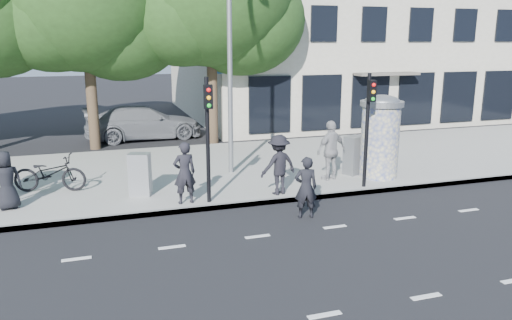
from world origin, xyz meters
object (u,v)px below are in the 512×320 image
object	(u,v)px
traffic_pole_far	(368,119)
car_right	(144,123)
ped_d	(279,165)
ad_column_right	(380,135)
street_lamp	(230,30)
ped_b	(185,173)
bicycle	(50,173)
man_road	(306,187)
cabinet_left	(140,174)
traffic_pole_near	(208,127)
ped_a	(6,180)
ped_e	(331,150)
cabinet_right	(354,155)

from	to	relation	value
traffic_pole_far	car_right	size ratio (longest dim) A/B	0.65
ped_d	ad_column_right	bearing A→B (deg)	178.33
street_lamp	ped_d	bearing A→B (deg)	-76.02
street_lamp	ped_b	bearing A→B (deg)	-127.02
traffic_pole_far	bicycle	distance (m)	9.45
traffic_pole_far	man_road	world-z (taller)	traffic_pole_far
bicycle	cabinet_left	xyz separation A→B (m)	(2.47, -1.20, 0.07)
ped_d	traffic_pole_near	bearing A→B (deg)	-8.64
street_lamp	ped_a	size ratio (longest dim) A/B	5.14
man_road	cabinet_left	size ratio (longest dim) A/B	1.32
ped_e	car_right	distance (m)	10.59
ped_d	bicycle	size ratio (longest dim) A/B	0.84
cabinet_right	ad_column_right	bearing A→B (deg)	-66.51
ped_a	cabinet_right	world-z (taller)	ped_a
ped_b	ped_a	bearing A→B (deg)	-17.69
street_lamp	ped_a	xyz separation A→B (m)	(-6.54, -1.75, -3.87)
man_road	ped_a	bearing A→B (deg)	-7.91
ped_b	car_right	distance (m)	10.33
traffic_pole_near	cabinet_right	xyz separation A→B (m)	(5.19, 1.45, -1.45)
traffic_pole_far	cabinet_left	size ratio (longest dim) A/B	2.78
bicycle	ped_a	bearing A→B (deg)	159.65
ped_a	cabinet_left	distance (m)	3.42
ad_column_right	cabinet_left	bearing A→B (deg)	177.41
ped_e	man_road	size ratio (longest dim) A/B	1.17
ped_e	cabinet_right	distance (m)	1.12
ad_column_right	ped_d	bearing A→B (deg)	-168.66
cabinet_left	street_lamp	bearing A→B (deg)	46.14
ped_b	cabinet_right	distance (m)	5.98
traffic_pole_near	traffic_pole_far	size ratio (longest dim) A/B	1.00
street_lamp	ad_column_right	bearing A→B (deg)	-23.73
ped_a	man_road	bearing A→B (deg)	142.67
traffic_pole_near	bicycle	xyz separation A→B (m)	(-4.20, 2.44, -1.54)
traffic_pole_far	ped_e	bearing A→B (deg)	119.76
ad_column_right	cabinet_left	distance (m)	7.57
cabinet_left	car_right	distance (m)	9.28
ped_d	man_road	size ratio (longest dim) A/B	1.07
ad_column_right	traffic_pole_near	xyz separation A→B (m)	(-5.80, -0.91, 0.69)
ped_b	bicycle	world-z (taller)	ped_b
ped_b	bicycle	size ratio (longest dim) A/B	0.82
ped_a	ped_b	bearing A→B (deg)	150.47
cabinet_left	ped_e	bearing A→B (deg)	17.58
ped_b	cabinet_left	world-z (taller)	ped_b
street_lamp	bicycle	bearing A→B (deg)	-175.94
traffic_pole_far	man_road	distance (m)	3.35
traffic_pole_near	traffic_pole_far	xyz separation A→B (m)	(4.80, 0.00, 0.00)
bicycle	street_lamp	bearing A→B (deg)	-71.54
traffic_pole_far	cabinet_right	world-z (taller)	traffic_pole_far
ped_d	car_right	bearing A→B (deg)	-87.90
traffic_pole_far	ped_e	xyz separation A→B (m)	(-0.62, 1.09, -1.13)
bicycle	cabinet_right	bearing A→B (deg)	-81.64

